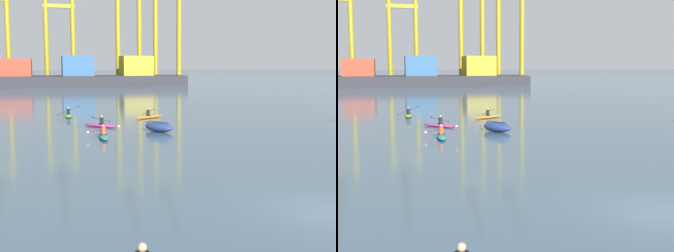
# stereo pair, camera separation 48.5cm
# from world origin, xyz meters

# --- Properties ---
(ground_plane) EXTENTS (800.00, 800.00, 0.00)m
(ground_plane) POSITION_xyz_m (0.00, 0.00, 0.00)
(ground_plane) COLOR #425B70
(container_barge) EXTENTS (47.72, 11.21, 6.84)m
(container_barge) POSITION_xyz_m (-2.17, 95.72, 2.32)
(container_barge) COLOR #28282D
(container_barge) RESTS_ON ground
(gantry_crane_west_mid) EXTENTS (7.63, 19.78, 33.95)m
(gantry_crane_west_mid) POSITION_xyz_m (-5.68, 109.17, 16.13)
(gantry_crane_west_mid) COLOR olive
(gantry_crane_west_mid) RESTS_ON ground
(gantry_crane_east_mid) EXTENTS (6.57, 17.74, 37.74)m
(gantry_crane_east_mid) POSITION_xyz_m (10.99, 106.46, 18.95)
(gantry_crane_east_mid) COLOR olive
(gantry_crane_east_mid) RESTS_ON ground
(gantry_crane_east) EXTENTS (7.22, 17.32, 36.95)m
(gantry_crane_east) POSITION_xyz_m (20.41, 104.69, 18.46)
(gantry_crane_east) COLOR olive
(gantry_crane_east) RESTS_ON ground
(capsized_dinghy) EXTENTS (2.36, 2.77, 0.76)m
(capsized_dinghy) POSITION_xyz_m (-1.27, 20.65, 0.35)
(capsized_dinghy) COLOR navy
(capsized_dinghy) RESTS_ON ground
(kayak_magenta) EXTENTS (2.78, 2.88, 0.95)m
(kayak_magenta) POSITION_xyz_m (-5.15, 24.38, 0.17)
(kayak_magenta) COLOR #C13384
(kayak_magenta) RESTS_ON ground
(kayak_teal) EXTENTS (2.27, 3.42, 0.95)m
(kayak_teal) POSITION_xyz_m (-5.61, 18.50, 0.17)
(kayak_teal) COLOR teal
(kayak_teal) RESTS_ON ground
(kayak_lime) EXTENTS (2.17, 3.43, 1.07)m
(kayak_lime) POSITION_xyz_m (-7.30, 32.78, 0.17)
(kayak_lime) COLOR #7ABC2D
(kayak_lime) RESTS_ON ground
(kayak_orange) EXTENTS (3.19, 2.33, 1.07)m
(kayak_orange) POSITION_xyz_m (-0.13, 29.72, 0.17)
(kayak_orange) COLOR orange
(kayak_orange) RESTS_ON ground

